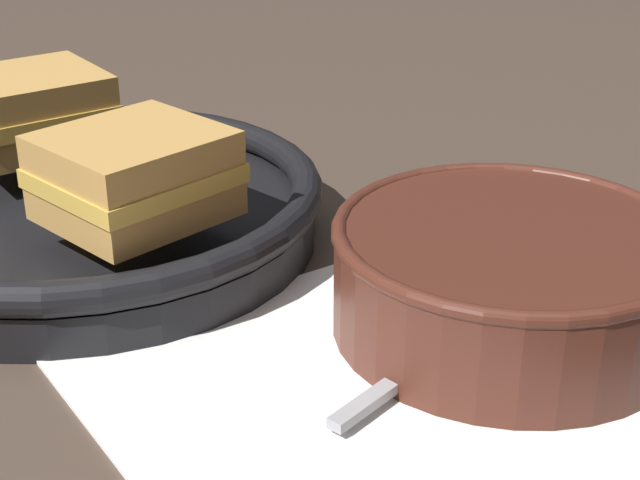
{
  "coord_description": "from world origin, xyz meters",
  "views": [
    {
      "loc": [
        -0.21,
        -0.38,
        0.25
      ],
      "look_at": [
        0.0,
        0.03,
        0.03
      ],
      "focal_mm": 55.0,
      "sensor_mm": 36.0,
      "label": 1
    }
  ],
  "objects_px": {
    "soup_bowl": "(509,272)",
    "skillet": "(83,208)",
    "spoon": "(477,323)",
    "sandwich_near_right": "(30,110)",
    "sandwich_near_left": "(134,175)"
  },
  "relations": [
    {
      "from": "soup_bowl",
      "to": "sandwich_near_right",
      "type": "xyz_separation_m",
      "value": [
        -0.17,
        0.27,
        0.03
      ]
    },
    {
      "from": "soup_bowl",
      "to": "sandwich_near_left",
      "type": "distance_m",
      "value": 0.2
    },
    {
      "from": "skillet",
      "to": "sandwich_near_right",
      "type": "xyz_separation_m",
      "value": [
        -0.01,
        0.07,
        0.04
      ]
    },
    {
      "from": "spoon",
      "to": "soup_bowl",
      "type": "bearing_deg",
      "value": -30.39
    },
    {
      "from": "soup_bowl",
      "to": "spoon",
      "type": "height_order",
      "value": "soup_bowl"
    },
    {
      "from": "spoon",
      "to": "sandwich_near_right",
      "type": "height_order",
      "value": "sandwich_near_right"
    },
    {
      "from": "skillet",
      "to": "sandwich_near_left",
      "type": "height_order",
      "value": "sandwich_near_left"
    },
    {
      "from": "sandwich_near_left",
      "to": "sandwich_near_right",
      "type": "relative_size",
      "value": 1.11
    },
    {
      "from": "skillet",
      "to": "sandwich_near_left",
      "type": "distance_m",
      "value": 0.08
    },
    {
      "from": "soup_bowl",
      "to": "skillet",
      "type": "bearing_deg",
      "value": 128.38
    },
    {
      "from": "soup_bowl",
      "to": "sandwich_near_left",
      "type": "height_order",
      "value": "sandwich_near_left"
    },
    {
      "from": "sandwich_near_left",
      "to": "sandwich_near_right",
      "type": "distance_m",
      "value": 0.14
    },
    {
      "from": "soup_bowl",
      "to": "skillet",
      "type": "distance_m",
      "value": 0.26
    },
    {
      "from": "skillet",
      "to": "soup_bowl",
      "type": "bearing_deg",
      "value": -51.62
    },
    {
      "from": "spoon",
      "to": "sandwich_near_left",
      "type": "height_order",
      "value": "sandwich_near_left"
    }
  ]
}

